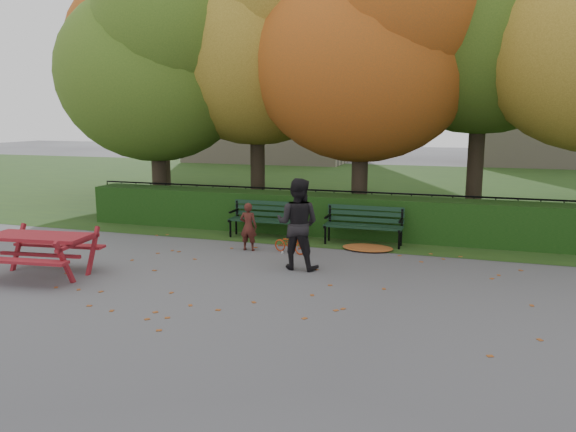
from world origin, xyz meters
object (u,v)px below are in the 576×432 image
(tree_b, at_px, (265,28))
(bench_left, at_px, (267,216))
(adult, at_px, (298,224))
(bicycle, at_px, (290,244))
(bench_right, at_px, (364,222))
(picnic_table, at_px, (39,244))
(child, at_px, (248,227))
(tree_f, at_px, (165,36))
(tree_c, at_px, (374,41))
(tree_a, at_px, (160,59))

(tree_b, bearing_deg, bench_left, -69.42)
(adult, relative_size, bicycle, 2.21)
(bench_right, xyz_separation_m, picnic_table, (-5.23, -4.48, 0.10))
(bench_left, bearing_deg, bicycle, -52.49)
(picnic_table, distance_m, child, 4.25)
(bench_left, height_order, picnic_table, bench_left)
(tree_b, distance_m, tree_f, 5.32)
(bench_right, bearing_deg, bench_left, 180.00)
(bench_left, bearing_deg, tree_c, 46.64)
(tree_a, height_order, tree_b, tree_b)
(bench_right, xyz_separation_m, bicycle, (-1.37, -1.35, -0.31))
(bicycle, bearing_deg, adult, -138.33)
(tree_a, relative_size, tree_c, 0.94)
(bench_left, xyz_separation_m, adult, (1.55, -2.47, 0.37))
(tree_b, xyz_separation_m, adult, (2.69, -5.52, -4.51))
(tree_b, distance_m, picnic_table, 9.08)
(bench_left, bearing_deg, bench_right, 0.00)
(child, relative_size, adult, 0.60)
(child, bearing_deg, adult, 141.51)
(tree_a, distance_m, bicycle, 7.29)
(tree_a, distance_m, child, 6.50)
(bench_right, xyz_separation_m, adult, (-0.85, -2.47, 0.37))
(picnic_table, bearing_deg, tree_a, 92.56)
(child, bearing_deg, picnic_table, 44.54)
(child, bearing_deg, tree_a, -41.62)
(tree_a, xyz_separation_m, picnic_table, (1.06, -6.36, -3.91))
(tree_c, height_order, bicycle, tree_c)
(tree_c, xyz_separation_m, tree_f, (-7.97, 3.28, 0.87))
(bicycle, bearing_deg, picnic_table, 146.14)
(tree_a, height_order, child, tree_a)
(bench_left, relative_size, adult, 1.01)
(tree_c, relative_size, tree_f, 0.87)
(tree_b, bearing_deg, picnic_table, -102.65)
(tree_c, height_order, adult, tree_c)
(bench_right, xyz_separation_m, child, (-2.32, -1.39, 0.02))
(tree_a, relative_size, bench_left, 4.16)
(bench_right, distance_m, adult, 2.64)
(tree_a, height_order, tree_c, tree_c)
(tree_b, xyz_separation_m, picnic_table, (-1.69, -7.53, -4.79))
(child, distance_m, bicycle, 1.01)
(bench_left, bearing_deg, tree_f, 136.49)
(picnic_table, bearing_deg, bench_left, 50.84)
(tree_a, distance_m, bench_left, 5.89)
(tree_f, relative_size, bench_left, 5.10)
(picnic_table, distance_m, bicycle, 4.99)
(tree_f, bearing_deg, tree_b, -27.99)
(tree_b, bearing_deg, adult, -63.99)
(tree_a, relative_size, tree_b, 0.85)
(tree_a, bearing_deg, bench_left, -25.76)
(picnic_table, height_order, bicycle, picnic_table)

